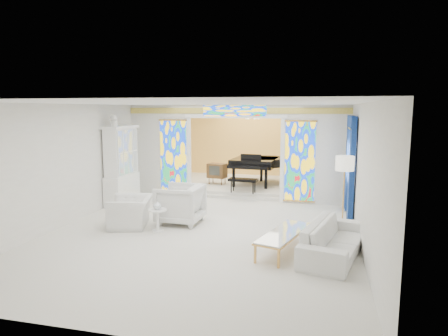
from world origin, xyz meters
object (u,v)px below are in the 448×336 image
(china_cabinet, at_px, (121,166))
(grand_piano, at_px, (259,163))
(coffee_table, at_px, (284,234))
(armchair_left, at_px, (131,212))
(sofa, at_px, (334,239))
(armchair_right, at_px, (180,204))
(tv_console, at_px, (217,171))

(china_cabinet, bearing_deg, grand_piano, 41.55)
(china_cabinet, bearing_deg, coffee_table, -30.19)
(china_cabinet, distance_m, armchair_left, 2.63)
(grand_piano, bearing_deg, sofa, -64.21)
(sofa, bearing_deg, coffee_table, 103.23)
(sofa, bearing_deg, grand_piano, 35.08)
(sofa, bearing_deg, armchair_right, 82.26)
(china_cabinet, relative_size, grand_piano, 0.93)
(china_cabinet, bearing_deg, armchair_left, -57.50)
(armchair_right, xyz_separation_m, sofa, (3.73, -1.47, -0.16))
(armchair_right, height_order, coffee_table, armchair_right)
(armchair_left, distance_m, armchair_right, 1.23)
(grand_piano, height_order, tv_console, grand_piano)
(armchair_left, distance_m, coffee_table, 3.95)
(china_cabinet, bearing_deg, armchair_right, -32.59)
(china_cabinet, relative_size, sofa, 1.19)
(armchair_left, relative_size, armchair_right, 1.03)
(sofa, distance_m, grand_piano, 6.80)
(armchair_left, height_order, coffee_table, armchair_left)
(coffee_table, bearing_deg, grand_piano, 103.25)
(grand_piano, distance_m, tv_console, 1.55)
(coffee_table, bearing_deg, armchair_right, 152.05)
(armchair_left, distance_m, sofa, 4.90)
(grand_piano, bearing_deg, armchair_right, -100.20)
(china_cabinet, bearing_deg, tv_console, 52.53)
(armchair_left, relative_size, coffee_table, 0.58)
(china_cabinet, xyz_separation_m, sofa, (6.17, -3.03, -0.83))
(armchair_right, xyz_separation_m, tv_console, (-0.21, 4.47, 0.17))
(china_cabinet, bearing_deg, sofa, -26.15)
(coffee_table, bearing_deg, armchair_left, 166.77)
(armchair_left, bearing_deg, grand_piano, 140.81)
(sofa, height_order, grand_piano, grand_piano)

